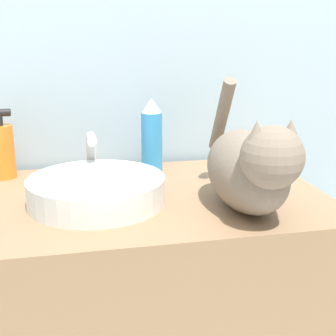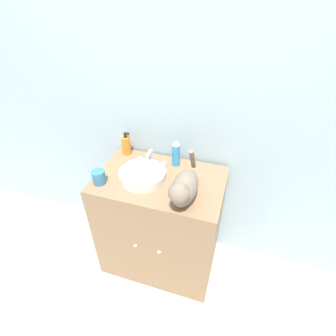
% 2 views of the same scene
% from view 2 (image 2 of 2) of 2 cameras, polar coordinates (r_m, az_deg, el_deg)
% --- Properties ---
extents(ground_plane, '(8.00, 8.00, 0.00)m').
position_cam_2_polar(ground_plane, '(2.07, -3.92, -24.35)').
color(ground_plane, beige).
extents(wall_back, '(6.00, 0.05, 2.50)m').
position_cam_2_polar(wall_back, '(1.63, 1.41, 16.59)').
color(wall_back, '#9EB7C6').
rests_on(wall_back, ground_plane).
extents(vanity_cabinet, '(0.79, 0.52, 0.80)m').
position_cam_2_polar(vanity_cabinet, '(1.88, -1.62, -11.91)').
color(vanity_cabinet, '#8C6B4C').
rests_on(vanity_cabinet, ground_plane).
extents(sink_basin, '(0.28, 0.28, 0.06)m').
position_cam_2_polar(sink_basin, '(1.59, -5.59, -1.51)').
color(sink_basin, silver).
rests_on(sink_basin, vanity_cabinet).
extents(faucet, '(0.20, 0.08, 0.12)m').
position_cam_2_polar(faucet, '(1.69, -3.72, 2.01)').
color(faucet, silver).
rests_on(faucet, vanity_cabinet).
extents(cat, '(0.14, 0.39, 0.25)m').
position_cam_2_polar(cat, '(1.40, 3.47, -4.32)').
color(cat, '#7A6B5B').
rests_on(cat, vanity_cabinet).
extents(soap_bottle, '(0.06, 0.06, 0.17)m').
position_cam_2_polar(soap_bottle, '(1.81, -9.09, 4.96)').
color(soap_bottle, orange).
rests_on(soap_bottle, vanity_cabinet).
extents(spray_bottle, '(0.05, 0.05, 0.19)m').
position_cam_2_polar(spray_bottle, '(1.67, 1.74, 3.28)').
color(spray_bottle, '#338CCC').
rests_on(spray_bottle, vanity_cabinet).
extents(cup, '(0.08, 0.08, 0.09)m').
position_cam_2_polar(cup, '(1.60, -14.83, -1.90)').
color(cup, teal).
rests_on(cup, vanity_cabinet).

